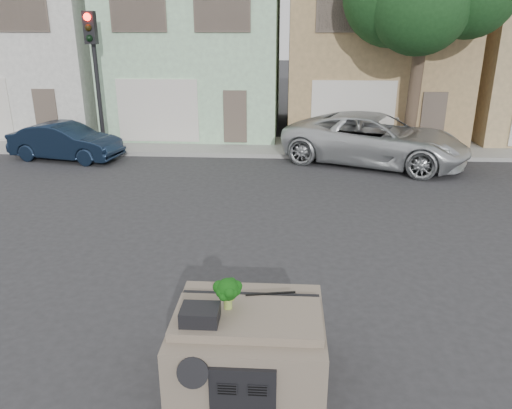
# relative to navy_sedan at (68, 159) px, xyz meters

# --- Properties ---
(ground_plane) EXTENTS (120.00, 120.00, 0.00)m
(ground_plane) POSITION_rel_navy_sedan_xyz_m (7.44, -8.39, 0.00)
(ground_plane) COLOR #303033
(ground_plane) RESTS_ON ground
(sidewalk) EXTENTS (40.00, 3.00, 0.15)m
(sidewalk) POSITION_rel_navy_sedan_xyz_m (7.44, 2.11, 0.07)
(sidewalk) COLOR gray
(sidewalk) RESTS_ON ground
(townhouse_white) EXTENTS (7.20, 8.20, 7.55)m
(townhouse_white) POSITION_rel_navy_sedan_xyz_m (-3.56, 6.11, 3.77)
(townhouse_white) COLOR silver
(townhouse_white) RESTS_ON ground
(townhouse_mint) EXTENTS (7.20, 8.20, 7.55)m
(townhouse_mint) POSITION_rel_navy_sedan_xyz_m (3.94, 6.11, 3.77)
(townhouse_mint) COLOR #A6D5AA
(townhouse_mint) RESTS_ON ground
(townhouse_tan) EXTENTS (7.20, 8.20, 7.55)m
(townhouse_tan) POSITION_rel_navy_sedan_xyz_m (11.44, 6.11, 3.77)
(townhouse_tan) COLOR #A48558
(townhouse_tan) RESTS_ON ground
(navy_sedan) EXTENTS (4.19, 2.14, 1.32)m
(navy_sedan) POSITION_rel_navy_sedan_xyz_m (0.00, 0.00, 0.00)
(navy_sedan) COLOR #111E31
(navy_sedan) RESTS_ON ground
(silver_pickup) EXTENTS (6.90, 5.05, 1.74)m
(silver_pickup) POSITION_rel_navy_sedan_xyz_m (10.96, 0.12, 0.00)
(silver_pickup) COLOR silver
(silver_pickup) RESTS_ON ground
(traffic_signal) EXTENTS (0.40, 0.40, 5.10)m
(traffic_signal) POSITION_rel_navy_sedan_xyz_m (0.94, 1.11, 2.55)
(traffic_signal) COLOR black
(traffic_signal) RESTS_ON ground
(tree_near) EXTENTS (4.40, 4.00, 8.50)m
(tree_near) POSITION_rel_navy_sedan_xyz_m (12.44, 1.41, 4.25)
(tree_near) COLOR #173B19
(tree_near) RESTS_ON ground
(car_dashboard) EXTENTS (2.00, 1.80, 1.12)m
(car_dashboard) POSITION_rel_navy_sedan_xyz_m (7.44, -11.39, 0.56)
(car_dashboard) COLOR #746757
(car_dashboard) RESTS_ON ground
(instrument_hump) EXTENTS (0.48, 0.38, 0.20)m
(instrument_hump) POSITION_rel_navy_sedan_xyz_m (6.86, -11.74, 1.22)
(instrument_hump) COLOR black
(instrument_hump) RESTS_ON car_dashboard
(wiper_arm) EXTENTS (0.69, 0.15, 0.02)m
(wiper_arm) POSITION_rel_navy_sedan_xyz_m (7.72, -11.01, 1.13)
(wiper_arm) COLOR black
(wiper_arm) RESTS_ON car_dashboard
(broccoli) EXTENTS (0.51, 0.51, 0.44)m
(broccoli) POSITION_rel_navy_sedan_xyz_m (7.17, -11.40, 1.34)
(broccoli) COLOR #0D390B
(broccoli) RESTS_ON car_dashboard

